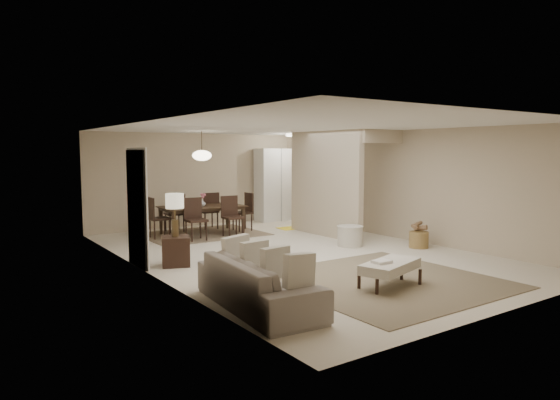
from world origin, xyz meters
TOP-DOWN VIEW (x-y plane):
  - floor at (0.00, 0.00)m, footprint 9.00×9.00m
  - ceiling at (0.00, 0.00)m, footprint 9.00×9.00m
  - back_wall at (0.00, 4.50)m, footprint 6.00×0.00m
  - left_wall at (-3.00, 0.00)m, footprint 0.00×9.00m
  - right_wall at (3.00, 0.00)m, footprint 0.00×9.00m
  - partition at (1.80, 1.25)m, footprint 0.15×2.50m
  - doorway at (-2.97, 0.60)m, footprint 0.04×0.90m
  - pantry_cabinet at (2.35, 4.15)m, footprint 1.20×0.55m
  - flush_light at (2.30, 3.20)m, footprint 0.44×0.44m
  - living_rug at (-0.13, -2.57)m, footprint 3.20×3.20m
  - sofa at (-2.45, -2.57)m, footprint 2.24×1.03m
  - ottoman_bench at (-0.33, -2.87)m, footprint 1.19×0.80m
  - side_table at (-2.40, 0.27)m, footprint 0.61×0.61m
  - table_lamp at (-2.40, 0.27)m, footprint 0.32×0.32m
  - round_pouf at (1.39, -0.10)m, footprint 0.55×0.55m
  - wicker_basket at (2.46, -1.06)m, footprint 0.46×0.46m
  - dining_rug at (-0.54, 3.06)m, footprint 2.80×2.10m
  - dining_table at (-0.54, 3.06)m, footprint 2.03×1.20m
  - dining_chairs at (-0.54, 3.06)m, footprint 2.61×1.94m
  - vase at (-0.54, 3.06)m, footprint 0.19×0.19m
  - yellow_mat at (1.90, 2.61)m, footprint 0.89×0.59m
  - pendant_light at (-0.54, 3.06)m, footprint 0.46×0.46m

SIDE VIEW (x-z plane):
  - floor at x=0.00m, z-range 0.00..0.00m
  - living_rug at x=-0.13m, z-range 0.00..0.01m
  - dining_rug at x=-0.54m, z-range 0.00..0.01m
  - yellow_mat at x=1.90m, z-range 0.00..0.01m
  - wicker_basket at x=2.46m, z-range 0.00..0.34m
  - round_pouf at x=1.39m, z-range 0.00..0.43m
  - side_table at x=-2.40m, z-range 0.00..0.52m
  - ottoman_bench at x=-0.33m, z-range 0.12..0.51m
  - sofa at x=-2.45m, z-range 0.00..0.63m
  - dining_table at x=-0.54m, z-range 0.00..0.69m
  - dining_chairs at x=-0.54m, z-range 0.00..0.97m
  - vase at x=-0.54m, z-range 0.69..0.85m
  - doorway at x=-2.97m, z-range 0.00..2.04m
  - pantry_cabinet at x=2.35m, z-range 0.00..2.10m
  - table_lamp at x=-2.40m, z-range 0.70..1.46m
  - back_wall at x=0.00m, z-range -1.75..4.25m
  - left_wall at x=-3.00m, z-range -3.25..5.75m
  - right_wall at x=3.00m, z-range -3.25..5.75m
  - partition at x=1.80m, z-range 0.00..2.50m
  - pendant_light at x=-0.54m, z-range 1.57..2.27m
  - flush_light at x=2.30m, z-range 2.44..2.48m
  - ceiling at x=0.00m, z-range 2.50..2.50m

